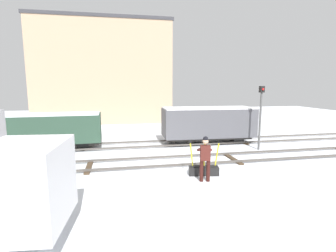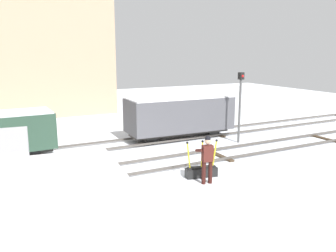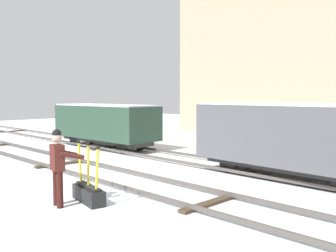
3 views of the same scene
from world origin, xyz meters
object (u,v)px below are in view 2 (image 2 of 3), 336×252
Objects in this scene: switch_lever_frame at (201,171)px; rail_worker at (207,157)px; signal_post at (240,100)px; freight_car_far_end at (180,115)px.

switch_lever_frame is 0.81× the size of rail_worker.
signal_post is (4.57, 3.53, 2.03)m from switch_lever_frame.
switch_lever_frame is 1.03m from rail_worker.
rail_worker is at bearing -108.71° from freight_car_far_end.
switch_lever_frame is 6.12m from signal_post.
freight_car_far_end is (2.21, 5.74, 1.10)m from switch_lever_frame.
rail_worker is 0.31× the size of freight_car_far_end.
rail_worker is at bearing -95.94° from switch_lever_frame.
switch_lever_frame is at bearing -109.20° from freight_car_far_end.
freight_car_far_end reaches higher than switch_lever_frame.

